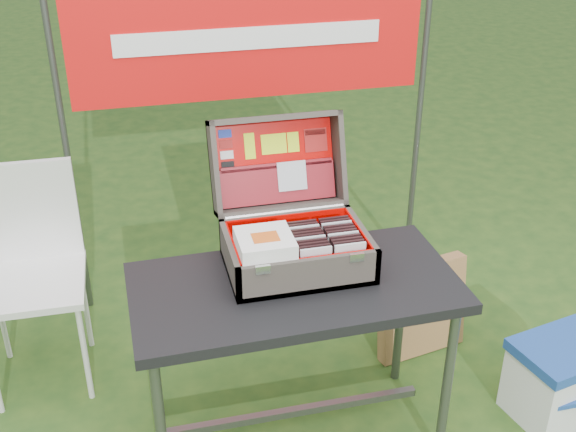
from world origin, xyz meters
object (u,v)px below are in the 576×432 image
object	(u,v)px
suitcase	(293,204)
chair	(32,287)
cardboard_box	(422,308)
table	(294,363)
cooler	(560,379)

from	to	relation	value
suitcase	chair	distance (m)	1.18
suitcase	cardboard_box	size ratio (longest dim) A/B	1.17
table	cardboard_box	distance (m)	0.80
cooler	suitcase	bearing A→B (deg)	152.77
suitcase	cooler	size ratio (longest dim) A/B	1.37
cooler	chair	xyz separation A→B (m)	(-2.02, 0.72, 0.30)
cooler	table	bearing A→B (deg)	161.34
suitcase	cooler	world-z (taller)	suitcase
cooler	chair	distance (m)	2.17
chair	cardboard_box	bearing A→B (deg)	-6.26
cooler	chair	world-z (taller)	chair
cardboard_box	suitcase	bearing A→B (deg)	-171.43
table	cardboard_box	bearing A→B (deg)	28.68
cardboard_box	table	bearing A→B (deg)	-161.44
suitcase	chair	xyz separation A→B (m)	(-0.99, 0.43, -0.48)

